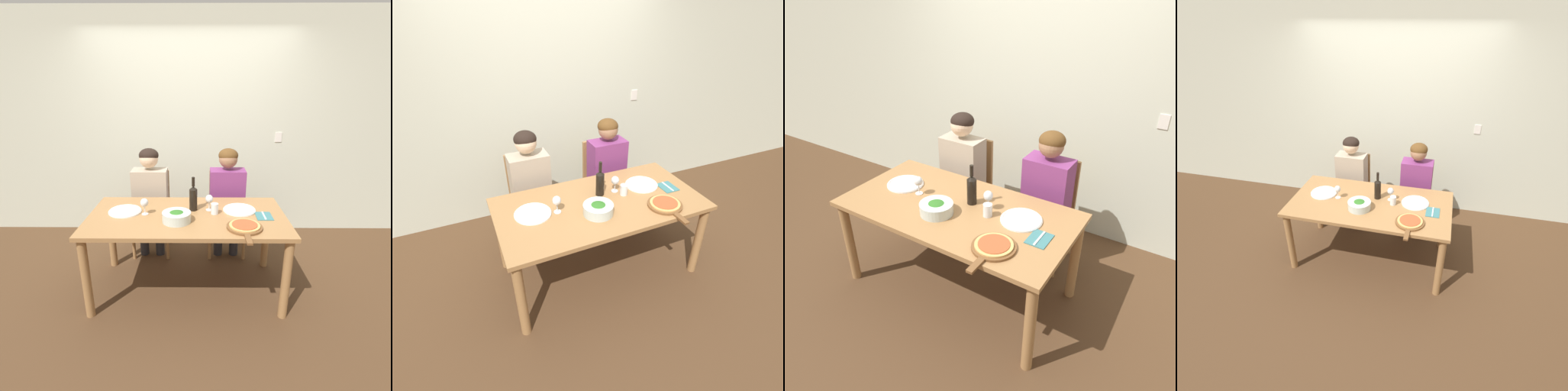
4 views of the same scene
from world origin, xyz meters
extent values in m
plane|color=#4C331E|center=(0.00, 0.00, 0.00)|extent=(40.00, 40.00, 0.00)
cube|color=beige|center=(0.00, 1.35, 1.35)|extent=(10.00, 0.05, 2.70)
cube|color=white|center=(1.10, 1.32, 1.25)|extent=(0.08, 0.01, 0.12)
cube|color=#9E7042|center=(0.00, 0.00, 0.75)|extent=(1.75, 0.90, 0.04)
cylinder|color=#9E7042|center=(-0.82, -0.39, 0.37)|extent=(0.07, 0.07, 0.73)
cylinder|color=#9E7042|center=(0.82, -0.39, 0.37)|extent=(0.07, 0.07, 0.73)
cylinder|color=#9E7042|center=(-0.82, 0.39, 0.37)|extent=(0.07, 0.07, 0.73)
cylinder|color=#9E7042|center=(0.82, 0.39, 0.37)|extent=(0.07, 0.07, 0.73)
cube|color=#9E7042|center=(-0.43, 0.71, 0.44)|extent=(0.42, 0.42, 0.04)
cube|color=#9E7042|center=(-0.43, 0.90, 0.70)|extent=(0.38, 0.03, 0.48)
cylinder|color=#9E7042|center=(-0.62, 0.52, 0.21)|extent=(0.04, 0.04, 0.42)
cylinder|color=#9E7042|center=(-0.24, 0.52, 0.21)|extent=(0.04, 0.04, 0.42)
cylinder|color=#9E7042|center=(-0.62, 0.90, 0.21)|extent=(0.04, 0.04, 0.42)
cylinder|color=#9E7042|center=(-0.24, 0.90, 0.21)|extent=(0.04, 0.04, 0.42)
cube|color=#9E7042|center=(0.42, 0.71, 0.44)|extent=(0.42, 0.42, 0.04)
cube|color=#9E7042|center=(0.42, 0.90, 0.70)|extent=(0.38, 0.03, 0.48)
cylinder|color=#9E7042|center=(0.23, 0.52, 0.21)|extent=(0.04, 0.04, 0.42)
cylinder|color=#9E7042|center=(0.61, 0.52, 0.21)|extent=(0.04, 0.04, 0.42)
cylinder|color=#9E7042|center=(0.23, 0.90, 0.21)|extent=(0.04, 0.04, 0.42)
cylinder|color=#9E7042|center=(0.61, 0.90, 0.21)|extent=(0.04, 0.04, 0.42)
cylinder|color=#28282D|center=(-0.52, 0.63, 0.23)|extent=(0.10, 0.10, 0.46)
cylinder|color=#28282D|center=(-0.34, 0.63, 0.23)|extent=(0.10, 0.10, 0.46)
cube|color=tan|center=(-0.43, 0.69, 0.73)|extent=(0.38, 0.22, 0.54)
cylinder|color=tan|center=(-0.63, 0.44, 0.58)|extent=(0.07, 0.31, 0.14)
cylinder|color=tan|center=(-0.23, 0.44, 0.58)|extent=(0.07, 0.31, 0.14)
sphere|color=beige|center=(-0.43, 0.69, 1.12)|extent=(0.20, 0.20, 0.20)
ellipsoid|color=black|center=(-0.43, 0.70, 1.15)|extent=(0.21, 0.21, 0.15)
cylinder|color=#28282D|center=(0.33, 0.63, 0.23)|extent=(0.10, 0.10, 0.46)
cylinder|color=#28282D|center=(0.51, 0.63, 0.23)|extent=(0.10, 0.10, 0.46)
cube|color=#7A3370|center=(0.42, 0.69, 0.73)|extent=(0.38, 0.22, 0.54)
cylinder|color=#7A3370|center=(0.22, 0.44, 0.58)|extent=(0.07, 0.31, 0.14)
cylinder|color=#7A3370|center=(0.62, 0.44, 0.58)|extent=(0.07, 0.31, 0.14)
sphere|color=#9E7051|center=(0.42, 0.69, 1.12)|extent=(0.20, 0.20, 0.20)
ellipsoid|color=#563819|center=(0.42, 0.70, 1.15)|extent=(0.21, 0.21, 0.15)
cylinder|color=black|center=(0.06, 0.11, 0.87)|extent=(0.07, 0.07, 0.20)
cone|color=black|center=(0.06, 0.11, 0.98)|extent=(0.07, 0.07, 0.03)
cylinder|color=black|center=(0.06, 0.11, 1.04)|extent=(0.03, 0.03, 0.09)
cylinder|color=silver|center=(-0.08, -0.14, 0.81)|extent=(0.25, 0.25, 0.08)
ellipsoid|color=#2D6B23|center=(-0.08, -0.14, 0.81)|extent=(0.20, 0.20, 0.09)
cylinder|color=white|center=(-0.57, 0.06, 0.77)|extent=(0.30, 0.30, 0.01)
torus|color=white|center=(-0.57, 0.06, 0.78)|extent=(0.29, 0.29, 0.02)
cylinder|color=white|center=(0.48, 0.10, 0.77)|extent=(0.30, 0.30, 0.01)
torus|color=white|center=(0.48, 0.10, 0.78)|extent=(0.29, 0.29, 0.02)
cylinder|color=brown|center=(0.47, -0.27, 0.78)|extent=(0.29, 0.29, 0.02)
cube|color=brown|center=(0.47, -0.48, 0.78)|extent=(0.04, 0.14, 0.02)
cylinder|color=tan|center=(0.47, -0.27, 0.79)|extent=(0.25, 0.25, 0.01)
cylinder|color=#AD4C28|center=(0.47, -0.27, 0.80)|extent=(0.21, 0.21, 0.01)
cylinder|color=silver|center=(-0.38, 0.01, 0.77)|extent=(0.06, 0.06, 0.01)
cylinder|color=silver|center=(-0.38, 0.01, 0.81)|extent=(0.01, 0.01, 0.07)
ellipsoid|color=silver|center=(-0.38, 0.01, 0.88)|extent=(0.07, 0.07, 0.08)
ellipsoid|color=maroon|center=(-0.38, 0.01, 0.87)|extent=(0.06, 0.06, 0.03)
cylinder|color=silver|center=(0.20, 0.11, 0.77)|extent=(0.06, 0.06, 0.01)
cylinder|color=silver|center=(0.20, 0.11, 0.81)|extent=(0.01, 0.01, 0.07)
ellipsoid|color=silver|center=(0.20, 0.11, 0.88)|extent=(0.07, 0.07, 0.08)
ellipsoid|color=maroon|center=(0.20, 0.11, 0.87)|extent=(0.06, 0.06, 0.03)
cylinder|color=silver|center=(0.25, 0.03, 0.82)|extent=(0.07, 0.07, 0.10)
cube|color=#387075|center=(0.68, -0.03, 0.77)|extent=(0.14, 0.18, 0.01)
cube|color=silver|center=(0.68, -0.03, 0.78)|extent=(0.01, 0.17, 0.01)
camera|label=1|loc=(0.10, -2.49, 1.85)|focal=28.00mm
camera|label=2|loc=(-0.97, -1.93, 2.20)|focal=28.00mm
camera|label=3|loc=(1.43, -1.93, 2.27)|focal=35.00mm
camera|label=4|loc=(0.72, -2.72, 2.56)|focal=28.00mm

